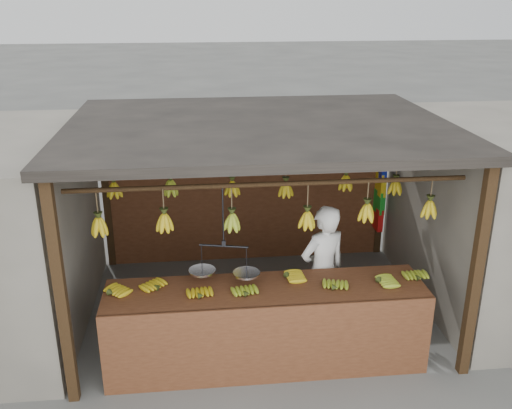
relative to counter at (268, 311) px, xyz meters
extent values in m
plane|color=#5B5B57|center=(0.05, 1.23, -0.70)|extent=(80.00, 80.00, 0.00)
cube|color=black|center=(-1.95, -0.27, 0.45)|extent=(0.10, 0.10, 2.30)
cube|color=black|center=(2.05, -0.27, 0.45)|extent=(0.10, 0.10, 2.30)
cube|color=black|center=(-1.95, 2.73, 0.45)|extent=(0.10, 0.10, 2.30)
cube|color=black|center=(2.05, 2.73, 0.45)|extent=(0.10, 0.10, 2.30)
cube|color=black|center=(0.05, 1.23, 1.65)|extent=(4.30, 3.30, 0.10)
cylinder|color=black|center=(0.05, 0.23, 1.30)|extent=(4.00, 0.05, 0.05)
cylinder|color=black|center=(0.05, 1.23, 1.30)|extent=(4.00, 0.05, 0.05)
cylinder|color=black|center=(0.05, 2.23, 1.30)|extent=(4.00, 0.05, 0.05)
cube|color=#572F1A|center=(0.05, 2.73, 0.20)|extent=(4.00, 0.06, 1.80)
cube|color=#572F1A|center=(0.00, 0.13, 0.16)|extent=(3.33, 0.74, 0.08)
cube|color=#572F1A|center=(0.00, -0.24, -0.25)|extent=(3.33, 0.04, 0.90)
cube|color=black|center=(-1.57, -0.19, -0.29)|extent=(0.07, 0.07, 0.82)
cube|color=black|center=(1.57, -0.19, -0.29)|extent=(0.07, 0.07, 0.82)
cube|color=black|center=(-1.57, 0.45, -0.29)|extent=(0.07, 0.07, 0.82)
cube|color=black|center=(1.57, 0.45, -0.29)|extent=(0.07, 0.07, 0.82)
ellipsoid|color=gold|center=(-1.57, 0.13, 0.23)|extent=(0.29, 0.30, 0.06)
ellipsoid|color=gold|center=(-1.10, 0.20, 0.23)|extent=(0.29, 0.30, 0.06)
ellipsoid|color=gold|center=(-0.68, -0.03, 0.23)|extent=(0.20, 0.26, 0.06)
ellipsoid|color=#92A523|center=(-0.21, -0.04, 0.23)|extent=(0.21, 0.26, 0.06)
ellipsoid|color=gold|center=(0.25, 0.29, 0.23)|extent=(0.25, 0.20, 0.06)
ellipsoid|color=#92A523|center=(0.69, -0.01, 0.23)|extent=(0.24, 0.28, 0.06)
ellipsoid|color=#92A523|center=(1.19, 0.08, 0.23)|extent=(0.25, 0.20, 0.06)
ellipsoid|color=#92A523|center=(1.63, 0.10, 0.23)|extent=(0.19, 0.25, 0.06)
ellipsoid|color=gold|center=(-1.63, 0.22, 0.92)|extent=(0.16, 0.16, 0.28)
ellipsoid|color=gold|center=(-1.00, 0.19, 0.95)|extent=(0.16, 0.16, 0.28)
ellipsoid|color=#92A523|center=(-0.34, 0.25, 0.90)|extent=(0.16, 0.16, 0.28)
ellipsoid|color=gold|center=(0.43, 0.24, 0.89)|extent=(0.16, 0.16, 0.28)
ellipsoid|color=gold|center=(1.04, 0.21, 0.96)|extent=(0.16, 0.16, 0.28)
ellipsoid|color=gold|center=(1.73, 0.27, 0.95)|extent=(0.16, 0.16, 0.28)
ellipsoid|color=gold|center=(-1.61, 1.23, 0.95)|extent=(0.16, 0.16, 0.28)
ellipsoid|color=#92A523|center=(-0.97, 1.18, 0.97)|extent=(0.16, 0.16, 0.28)
ellipsoid|color=gold|center=(-0.26, 1.22, 0.93)|extent=(0.16, 0.16, 0.28)
ellipsoid|color=gold|center=(0.36, 1.18, 0.90)|extent=(0.16, 0.16, 0.28)
ellipsoid|color=gold|center=(1.09, 1.23, 0.94)|extent=(0.16, 0.16, 0.28)
ellipsoid|color=gold|center=(1.70, 1.22, 0.87)|extent=(0.16, 0.16, 0.28)
ellipsoid|color=gold|center=(-1.70, 2.20, 0.87)|extent=(0.16, 0.16, 0.28)
ellipsoid|color=gold|center=(-1.01, 2.26, 0.96)|extent=(0.16, 0.16, 0.28)
ellipsoid|color=gold|center=(-0.34, 2.25, 0.97)|extent=(0.16, 0.16, 0.28)
ellipsoid|color=gold|center=(0.37, 2.23, 0.88)|extent=(0.16, 0.16, 0.28)
ellipsoid|color=gold|center=(1.10, 2.18, 0.96)|extent=(0.16, 0.16, 0.28)
ellipsoid|color=gold|center=(1.76, 2.18, 0.89)|extent=(0.16, 0.16, 0.28)
cylinder|color=black|center=(-0.43, 0.23, 0.97)|extent=(0.02, 0.02, 0.65)
cylinder|color=black|center=(-0.43, 0.23, 0.65)|extent=(0.50, 0.14, 0.02)
cylinder|color=silver|center=(-0.65, 0.28, 0.35)|extent=(0.27, 0.27, 0.02)
cylinder|color=silver|center=(-0.20, 0.17, 0.35)|extent=(0.27, 0.27, 0.02)
imported|color=white|center=(0.71, 0.63, 0.09)|extent=(0.68, 0.57, 1.59)
cube|color=#1426BF|center=(1.99, 2.58, 0.69)|extent=(0.08, 0.26, 0.34)
cube|color=yellow|center=(1.99, 2.58, 0.45)|extent=(0.08, 0.26, 0.34)
cube|color=#199926|center=(1.99, 2.58, 0.17)|extent=(0.08, 0.26, 0.34)
cube|color=red|center=(1.99, 2.58, -0.09)|extent=(0.08, 0.26, 0.34)
camera|label=1|loc=(-0.67, -5.04, 3.08)|focal=40.00mm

